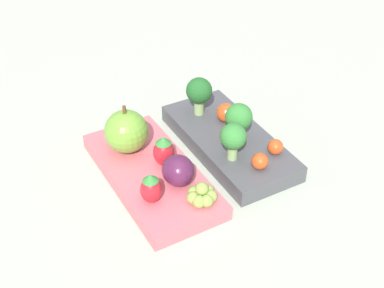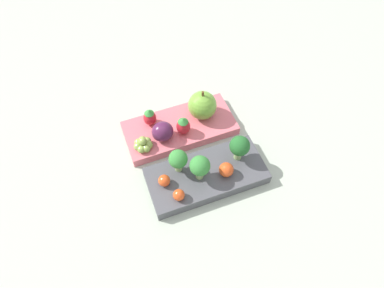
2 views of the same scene
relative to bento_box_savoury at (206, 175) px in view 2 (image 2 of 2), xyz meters
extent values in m
plane|color=#ADB7A3|center=(0.00, -0.06, -0.01)|extent=(4.00, 4.00, 0.00)
cube|color=#4C4C51|center=(0.00, 0.00, 0.00)|extent=(0.22, 0.11, 0.02)
cube|color=#DB6670|center=(0.00, -0.12, 0.00)|extent=(0.22, 0.11, 0.02)
cylinder|color=#93B770|center=(0.01, 0.00, 0.02)|extent=(0.01, 0.01, 0.02)
sphere|color=#388438|center=(0.01, 0.00, 0.05)|extent=(0.04, 0.04, 0.04)
cylinder|color=#93B770|center=(0.04, -0.03, 0.02)|extent=(0.01, 0.01, 0.02)
sphere|color=#388438|center=(0.04, -0.03, 0.05)|extent=(0.03, 0.03, 0.03)
cylinder|color=#93B770|center=(-0.07, 0.00, 0.02)|extent=(0.01, 0.01, 0.02)
sphere|color=#236028|center=(-0.07, 0.00, 0.05)|extent=(0.04, 0.04, 0.04)
sphere|color=#DB4C1E|center=(0.08, -0.01, 0.02)|extent=(0.02, 0.02, 0.02)
sphere|color=#DB4C1E|center=(0.06, 0.02, 0.02)|extent=(0.02, 0.02, 0.02)
sphere|color=#DB4C1E|center=(-0.03, 0.02, 0.02)|extent=(0.03, 0.03, 0.03)
sphere|color=#70A838|center=(-0.05, -0.13, 0.04)|extent=(0.06, 0.06, 0.06)
cylinder|color=brown|center=(-0.05, -0.13, 0.07)|extent=(0.00, 0.00, 0.01)
ellipsoid|color=red|center=(0.00, -0.10, 0.02)|extent=(0.03, 0.03, 0.03)
cone|color=#388438|center=(0.00, -0.10, 0.04)|extent=(0.02, 0.02, 0.01)
ellipsoid|color=red|center=(0.05, -0.15, 0.02)|extent=(0.03, 0.03, 0.03)
cone|color=#388438|center=(0.05, -0.15, 0.04)|extent=(0.02, 0.02, 0.01)
ellipsoid|color=#511E42|center=(0.04, -0.11, 0.03)|extent=(0.04, 0.04, 0.04)
sphere|color=#8EA84C|center=(0.09, -0.10, 0.02)|extent=(0.02, 0.02, 0.02)
sphere|color=#8EA84C|center=(0.09, -0.09, 0.02)|extent=(0.02, 0.02, 0.02)
sphere|color=#8EA84C|center=(0.08, -0.09, 0.02)|extent=(0.02, 0.02, 0.02)
sphere|color=#8EA84C|center=(0.07, -0.10, 0.02)|extent=(0.02, 0.02, 0.02)
sphere|color=#8EA84C|center=(0.07, -0.10, 0.02)|extent=(0.02, 0.02, 0.02)
sphere|color=#8EA84C|center=(0.08, -0.11, 0.02)|extent=(0.02, 0.02, 0.02)
sphere|color=#8EA84C|center=(0.09, -0.11, 0.02)|extent=(0.02, 0.02, 0.02)
sphere|color=#8EA84C|center=(0.08, -0.10, 0.03)|extent=(0.02, 0.02, 0.02)
camera|label=1|loc=(0.45, -0.36, 0.43)|focal=50.00mm
camera|label=2|loc=(0.15, 0.26, 0.54)|focal=32.00mm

